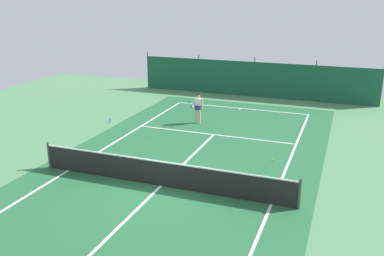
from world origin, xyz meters
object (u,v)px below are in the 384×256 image
tennis_ball_near_player (149,144)px  tennis_ball_midcourt (273,159)px  tennis_net (161,173)px  water_bottle (110,120)px  parked_car (270,76)px  tennis_player (198,106)px

tennis_ball_near_player → tennis_ball_midcourt: 5.82m
tennis_net → tennis_ball_near_player: 4.58m
water_bottle → tennis_net: bearing=-46.7°
tennis_net → parked_car: 18.78m
tennis_player → tennis_ball_midcourt: bearing=130.2°
tennis_ball_midcourt → water_bottle: (-9.47, 2.39, 0.09)m
tennis_ball_near_player → tennis_ball_midcourt: (5.82, 0.16, 0.00)m
tennis_net → tennis_ball_midcourt: size_ratio=153.33×
tennis_net → tennis_player: bearing=100.2°
parked_car → water_bottle: size_ratio=17.70×
parked_car → water_bottle: (-6.52, -12.36, -0.72)m
tennis_player → water_bottle: 4.94m
tennis_ball_near_player → water_bottle: (-3.65, 2.55, 0.09)m
tennis_player → water_bottle: tennis_player is taller
tennis_player → parked_car: bearing=-110.6°
tennis_net → parked_car: size_ratio=2.38×
parked_car → tennis_ball_near_player: bearing=80.6°
tennis_net → tennis_ball_near_player: size_ratio=153.33×
tennis_ball_midcourt → tennis_net: bearing=-130.4°
tennis_player → tennis_net: bearing=89.8°
tennis_ball_midcourt → parked_car: size_ratio=0.02×
parked_car → tennis_ball_midcourt: bearing=102.9°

